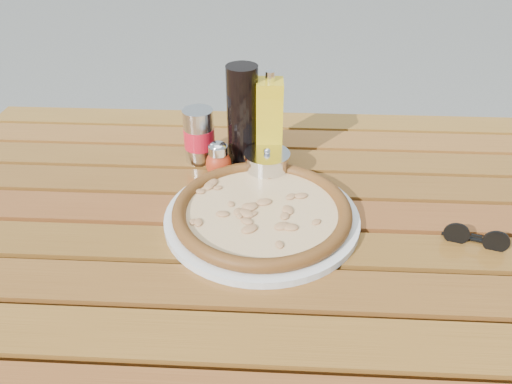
{
  "coord_description": "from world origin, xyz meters",
  "views": [
    {
      "loc": [
        0.04,
        -0.77,
        1.31
      ],
      "look_at": [
        0.0,
        0.02,
        0.78
      ],
      "focal_mm": 35.0,
      "sensor_mm": 36.0,
      "label": 1
    }
  ],
  "objects_px": {
    "table": "(255,242)",
    "plate": "(262,217)",
    "pepper_shaker": "(218,160)",
    "dark_bottle": "(243,117)",
    "soda_can": "(199,136)",
    "parmesan_tin": "(267,165)",
    "sunglasses": "(476,238)",
    "olive_oil_cruet": "(269,123)",
    "oregano_shaker": "(265,147)",
    "pizza": "(262,211)"
  },
  "relations": [
    {
      "from": "table",
      "to": "oregano_shaker",
      "type": "xyz_separation_m",
      "value": [
        0.01,
        0.18,
        0.11
      ]
    },
    {
      "from": "table",
      "to": "olive_oil_cruet",
      "type": "xyz_separation_m",
      "value": [
        0.02,
        0.18,
        0.17
      ]
    },
    {
      "from": "pepper_shaker",
      "to": "parmesan_tin",
      "type": "height_order",
      "value": "pepper_shaker"
    },
    {
      "from": "table",
      "to": "soda_can",
      "type": "height_order",
      "value": "soda_can"
    },
    {
      "from": "table",
      "to": "pepper_shaker",
      "type": "distance_m",
      "value": 0.19
    },
    {
      "from": "olive_oil_cruet",
      "to": "dark_bottle",
      "type": "bearing_deg",
      "value": -179.0
    },
    {
      "from": "pepper_shaker",
      "to": "dark_bottle",
      "type": "distance_m",
      "value": 0.11
    },
    {
      "from": "plate",
      "to": "olive_oil_cruet",
      "type": "relative_size",
      "value": 1.71
    },
    {
      "from": "dark_bottle",
      "to": "olive_oil_cruet",
      "type": "xyz_separation_m",
      "value": [
        0.06,
        0.0,
        -0.01
      ]
    },
    {
      "from": "dark_bottle",
      "to": "parmesan_tin",
      "type": "relative_size",
      "value": 1.78
    },
    {
      "from": "dark_bottle",
      "to": "plate",
      "type": "bearing_deg",
      "value": -76.69
    },
    {
      "from": "soda_can",
      "to": "sunglasses",
      "type": "relative_size",
      "value": 1.08
    },
    {
      "from": "dark_bottle",
      "to": "soda_can",
      "type": "distance_m",
      "value": 0.11
    },
    {
      "from": "pizza",
      "to": "pepper_shaker",
      "type": "xyz_separation_m",
      "value": [
        -0.1,
        0.15,
        0.02
      ]
    },
    {
      "from": "parmesan_tin",
      "to": "sunglasses",
      "type": "distance_m",
      "value": 0.42
    },
    {
      "from": "olive_oil_cruet",
      "to": "sunglasses",
      "type": "height_order",
      "value": "olive_oil_cruet"
    },
    {
      "from": "pizza",
      "to": "oregano_shaker",
      "type": "bearing_deg",
      "value": 90.7
    },
    {
      "from": "sunglasses",
      "to": "table",
      "type": "bearing_deg",
      "value": -174.85
    },
    {
      "from": "pizza",
      "to": "sunglasses",
      "type": "relative_size",
      "value": 3.35
    },
    {
      "from": "table",
      "to": "soda_can",
      "type": "distance_m",
      "value": 0.27
    },
    {
      "from": "pepper_shaker",
      "to": "dark_bottle",
      "type": "xyz_separation_m",
      "value": [
        0.05,
        0.06,
        0.07
      ]
    },
    {
      "from": "oregano_shaker",
      "to": "soda_can",
      "type": "distance_m",
      "value": 0.15
    },
    {
      "from": "soda_can",
      "to": "pepper_shaker",
      "type": "bearing_deg",
      "value": -54.08
    },
    {
      "from": "table",
      "to": "dark_bottle",
      "type": "height_order",
      "value": "dark_bottle"
    },
    {
      "from": "table",
      "to": "sunglasses",
      "type": "distance_m",
      "value": 0.4
    },
    {
      "from": "soda_can",
      "to": "pizza",
      "type": "bearing_deg",
      "value": -56.34
    },
    {
      "from": "plate",
      "to": "sunglasses",
      "type": "xyz_separation_m",
      "value": [
        0.37,
        -0.05,
        0.01
      ]
    },
    {
      "from": "table",
      "to": "plate",
      "type": "distance_m",
      "value": 0.09
    },
    {
      "from": "plate",
      "to": "pepper_shaker",
      "type": "bearing_deg",
      "value": 122.62
    },
    {
      "from": "plate",
      "to": "olive_oil_cruet",
      "type": "xyz_separation_m",
      "value": [
        0.01,
        0.21,
        0.09
      ]
    },
    {
      "from": "olive_oil_cruet",
      "to": "parmesan_tin",
      "type": "height_order",
      "value": "olive_oil_cruet"
    },
    {
      "from": "pizza",
      "to": "soda_can",
      "type": "xyz_separation_m",
      "value": [
        -0.15,
        0.22,
        0.04
      ]
    },
    {
      "from": "dark_bottle",
      "to": "olive_oil_cruet",
      "type": "relative_size",
      "value": 1.05
    },
    {
      "from": "dark_bottle",
      "to": "parmesan_tin",
      "type": "distance_m",
      "value": 0.11
    },
    {
      "from": "pizza",
      "to": "olive_oil_cruet",
      "type": "relative_size",
      "value": 1.77
    },
    {
      "from": "dark_bottle",
      "to": "sunglasses",
      "type": "distance_m",
      "value": 0.51
    },
    {
      "from": "pepper_shaker",
      "to": "soda_can",
      "type": "distance_m",
      "value": 0.09
    },
    {
      "from": "parmesan_tin",
      "to": "sunglasses",
      "type": "height_order",
      "value": "parmesan_tin"
    },
    {
      "from": "sunglasses",
      "to": "dark_bottle",
      "type": "bearing_deg",
      "value": 164.96
    },
    {
      "from": "pepper_shaker",
      "to": "soda_can",
      "type": "xyz_separation_m",
      "value": [
        -0.05,
        0.07,
        0.02
      ]
    },
    {
      "from": "dark_bottle",
      "to": "soda_can",
      "type": "xyz_separation_m",
      "value": [
        -0.1,
        0.01,
        -0.05
      ]
    },
    {
      "from": "plate",
      "to": "oregano_shaker",
      "type": "xyz_separation_m",
      "value": [
        -0.0,
        0.21,
        0.03
      ]
    },
    {
      "from": "dark_bottle",
      "to": "sunglasses",
      "type": "relative_size",
      "value": 1.99
    },
    {
      "from": "plate",
      "to": "parmesan_tin",
      "type": "xyz_separation_m",
      "value": [
        0.0,
        0.15,
        0.02
      ]
    },
    {
      "from": "dark_bottle",
      "to": "parmesan_tin",
      "type": "height_order",
      "value": "dark_bottle"
    },
    {
      "from": "table",
      "to": "sunglasses",
      "type": "bearing_deg",
      "value": -11.87
    },
    {
      "from": "plate",
      "to": "soda_can",
      "type": "relative_size",
      "value": 3.0
    },
    {
      "from": "pepper_shaker",
      "to": "soda_can",
      "type": "relative_size",
      "value": 0.68
    },
    {
      "from": "pizza",
      "to": "sunglasses",
      "type": "xyz_separation_m",
      "value": [
        0.37,
        -0.05,
        -0.01
      ]
    },
    {
      "from": "dark_bottle",
      "to": "sunglasses",
      "type": "xyz_separation_m",
      "value": [
        0.42,
        -0.26,
        -0.09
      ]
    }
  ]
}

